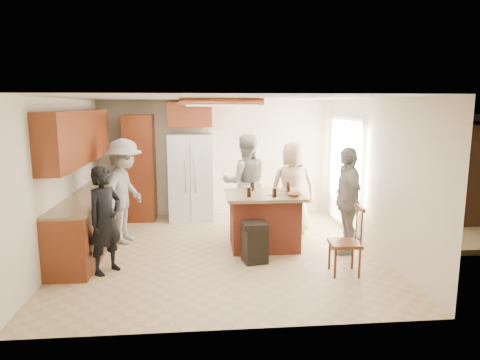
{
  "coord_description": "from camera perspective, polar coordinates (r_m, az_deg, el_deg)",
  "views": [
    {
      "loc": [
        -0.33,
        -6.75,
        2.39
      ],
      "look_at": [
        0.31,
        0.27,
        1.15
      ],
      "focal_mm": 32.0,
      "sensor_mm": 36.0,
      "label": 1
    }
  ],
  "objects": [
    {
      "name": "island_items",
      "position": [
        7.07,
        5.23,
        -1.64
      ],
      "size": [
        0.91,
        0.67,
        0.15
      ],
      "color": "silver",
      "rests_on": "kitchen_island"
    },
    {
      "name": "left_cabinetry",
      "position": [
        7.54,
        -19.85,
        -1.59
      ],
      "size": [
        0.64,
        3.0,
        2.3
      ],
      "color": "maroon",
      "rests_on": "ground"
    },
    {
      "name": "room_shell",
      "position": [
        9.74,
        23.73,
        0.13
      ],
      "size": [
        8.0,
        5.2,
        5.0
      ],
      "color": "tan",
      "rests_on": "ground"
    },
    {
      "name": "refrigerator",
      "position": [
        8.99,
        -6.56,
        0.38
      ],
      "size": [
        0.9,
        0.76,
        1.8
      ],
      "color": "white",
      "rests_on": "ground"
    },
    {
      "name": "trash_bin",
      "position": [
        6.62,
        1.94,
        -8.25
      ],
      "size": [
        0.4,
        0.4,
        0.63
      ],
      "color": "black",
      "rests_on": "ground"
    },
    {
      "name": "person_side_right",
      "position": [
        7.15,
        14.07,
        -2.63
      ],
      "size": [
        0.56,
        1.03,
        1.73
      ],
      "primitive_type": "imported",
      "rotation": [
        0.0,
        0.0,
        -1.61
      ],
      "color": "gray",
      "rests_on": "ground"
    },
    {
      "name": "person_behind_left",
      "position": [
        8.18,
        0.74,
        -0.34
      ],
      "size": [
        0.91,
        0.57,
        1.85
      ],
      "primitive_type": "imported",
      "rotation": [
        0.0,
        0.0,
        3.16
      ],
      "color": "#9B9A93",
      "rests_on": "ground"
    },
    {
      "name": "person_front_left",
      "position": [
        6.39,
        -17.53,
        -5.12
      ],
      "size": [
        0.67,
        0.7,
        1.55
      ],
      "primitive_type": "imported",
      "rotation": [
        0.0,
        0.0,
        0.93
      ],
      "color": "black",
      "rests_on": "ground"
    },
    {
      "name": "kitchen_island",
      "position": [
        7.25,
        3.24,
        -5.35
      ],
      "size": [
        1.28,
        1.03,
        0.93
      ],
      "color": "#A13F29",
      "rests_on": "ground"
    },
    {
      "name": "back_wall_units",
      "position": [
        9.06,
        -11.58,
        3.37
      ],
      "size": [
        1.8,
        0.6,
        2.45
      ],
      "color": "maroon",
      "rests_on": "ground"
    },
    {
      "name": "spindle_chair",
      "position": [
        6.31,
        13.99,
        -8.17
      ],
      "size": [
        0.45,
        0.45,
        0.99
      ],
      "color": "maroon",
      "rests_on": "ground"
    },
    {
      "name": "person_counter",
      "position": [
        7.68,
        -15.17,
        -1.48
      ],
      "size": [
        0.8,
        1.27,
        1.82
      ],
      "primitive_type": "imported",
      "rotation": [
        0.0,
        0.0,
        1.34
      ],
      "color": "gray",
      "rests_on": "ground"
    },
    {
      "name": "person_behind_right",
      "position": [
        8.03,
        7.05,
        -1.04
      ],
      "size": [
        0.87,
        0.59,
        1.73
      ],
      "primitive_type": "imported",
      "rotation": [
        0.0,
        0.0,
        3.09
      ],
      "color": "tan",
      "rests_on": "ground"
    }
  ]
}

